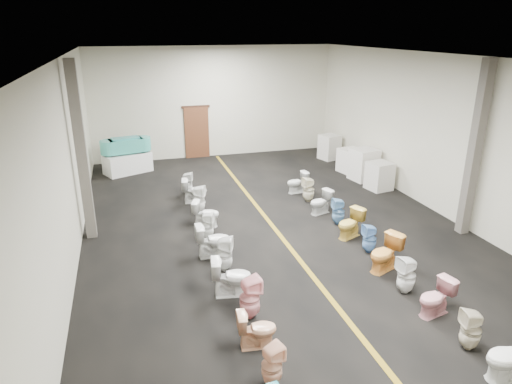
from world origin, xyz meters
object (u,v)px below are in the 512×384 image
at_px(bathtub, 126,145).
at_px(toilet_left_11, 187,183).
at_px(toilet_right_4, 406,275).
at_px(toilet_right_9, 321,202).
at_px(appliance_crate_d, 329,147).
at_px(toilet_left_4, 231,277).
at_px(toilet_left_8, 206,214).
at_px(display_table, 128,163).
at_px(toilet_right_3, 436,298).
at_px(toilet_left_1, 272,365).
at_px(toilet_right_8, 338,211).
at_px(appliance_crate_b, 364,164).
at_px(toilet_right_10, 309,190).
at_px(toilet_left_9, 198,200).
at_px(toilet_right_7, 350,224).
at_px(appliance_crate_c, 351,160).
at_px(toilet_left_2, 257,329).
at_px(toilet_right_5, 385,253).
at_px(toilet_right_2, 471,330).
at_px(toilet_right_1, 511,357).
at_px(toilet_left_6, 213,240).
at_px(toilet_left_7, 207,226).
at_px(toilet_left_3, 250,298).
at_px(appliance_crate_a, 379,176).
at_px(toilet_left_5, 224,254).
at_px(toilet_right_6, 370,239).
at_px(toilet_left_10, 195,191).
at_px(toilet_right_11, 297,182).

height_order(bathtub, toilet_left_11, bathtub).
xyz_separation_m(toilet_left_11, toilet_right_4, (3.45, -7.16, 0.04)).
bearing_deg(toilet_left_11, toilet_right_9, -108.18).
bearing_deg(appliance_crate_d, toilet_left_4, -125.29).
distance_m(appliance_crate_d, toilet_left_8, 8.14).
xyz_separation_m(display_table, toilet_right_3, (5.34, -11.00, -0.01)).
distance_m(toilet_left_1, toilet_right_8, 6.40).
distance_m(appliance_crate_b, toilet_right_10, 3.12).
xyz_separation_m(toilet_left_9, toilet_right_7, (3.49, -2.75, -0.04)).
distance_m(appliance_crate_c, toilet_left_11, 6.32).
xyz_separation_m(appliance_crate_b, toilet_left_1, (-6.27, -8.62, -0.21)).
distance_m(toilet_left_2, toilet_left_11, 7.93).
xyz_separation_m(appliance_crate_b, toilet_left_4, (-6.28, -6.00, -0.15)).
relative_size(toilet_right_4, toilet_right_5, 0.98).
bearing_deg(toilet_right_2, toilet_right_1, 17.79).
distance_m(toilet_left_9, toilet_right_4, 6.41).
relative_size(appliance_crate_c, toilet_right_7, 1.15).
distance_m(bathtub, toilet_right_1, 13.87).
bearing_deg(toilet_left_6, toilet_left_7, -1.97).
distance_m(bathtub, toilet_left_9, 5.12).
relative_size(toilet_left_8, toilet_right_2, 0.97).
distance_m(appliance_crate_b, appliance_crate_c, 0.99).
bearing_deg(appliance_crate_c, toilet_left_3, -128.02).
distance_m(toilet_left_6, toilet_right_10, 4.51).
relative_size(toilet_left_1, toilet_left_2, 1.04).
distance_m(toilet_left_8, toilet_right_3, 6.30).
height_order(toilet_right_7, toilet_right_9, toilet_right_7).
relative_size(toilet_left_2, toilet_left_8, 0.93).
xyz_separation_m(display_table, toilet_right_9, (5.32, -5.76, -0.02)).
bearing_deg(toilet_right_7, display_table, -167.86).
relative_size(toilet_right_7, toilet_right_10, 0.97).
relative_size(bathtub, appliance_crate_a, 1.96).
xyz_separation_m(appliance_crate_d, toilet_left_7, (-6.26, -6.13, -0.14)).
xyz_separation_m(toilet_left_5, toilet_left_9, (0.01, 3.52, 0.01)).
xyz_separation_m(appliance_crate_a, toilet_right_2, (-2.80, -7.68, -0.09)).
bearing_deg(toilet_right_1, toilet_right_8, -179.64).
relative_size(toilet_left_5, toilet_right_6, 1.13).
bearing_deg(toilet_right_9, appliance_crate_c, 124.14).
bearing_deg(appliance_crate_b, toilet_right_1, -105.91).
bearing_deg(toilet_right_9, toilet_right_10, 160.49).
xyz_separation_m(display_table, toilet_left_10, (1.92, -3.82, 0.02)).
bearing_deg(toilet_right_6, toilet_left_7, -114.48).
bearing_deg(toilet_right_11, toilet_left_1, -29.74).
bearing_deg(toilet_right_7, toilet_right_11, 157.49).
bearing_deg(toilet_left_2, toilet_left_3, -1.09).
bearing_deg(toilet_left_10, toilet_left_4, -172.26).
bearing_deg(toilet_right_11, toilet_right_8, -2.80).
distance_m(toilet_left_5, toilet_left_9, 3.52).
bearing_deg(appliance_crate_b, toilet_left_4, -136.28).
xyz_separation_m(toilet_right_1, toilet_right_6, (0.07, 4.41, -0.04)).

